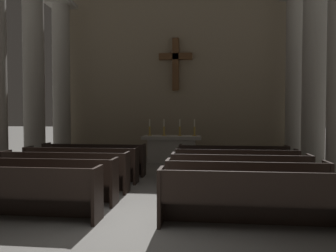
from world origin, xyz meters
name	(u,v)px	position (x,y,z in m)	size (l,w,h in m)	color
ground_plane	(129,223)	(0.00, 0.00, 0.00)	(80.00, 80.00, 0.00)	slate
pew_left_row_1	(13,192)	(-2.05, -0.04, 0.48)	(3.07, 0.50, 0.95)	black
pew_left_row_2	(43,180)	(-2.05, 1.02, 0.48)	(3.07, 0.50, 0.95)	black
pew_left_row_3	(64,171)	(-2.05, 2.08, 0.48)	(3.07, 0.50, 0.95)	black
pew_left_row_4	(81,165)	(-2.05, 3.13, 0.48)	(3.07, 0.50, 0.95)	black
pew_left_row_5	(94,159)	(-2.05, 4.19, 0.48)	(3.07, 0.50, 0.95)	black
pew_right_row_1	(253,199)	(2.05, -0.04, 0.48)	(3.07, 0.50, 0.95)	black
pew_right_row_2	(246,185)	(2.05, 1.02, 0.48)	(3.07, 0.50, 0.95)	black
pew_right_row_3	(240,175)	(2.05, 2.08, 0.48)	(3.07, 0.50, 0.95)	black
pew_right_row_4	(236,167)	(2.05, 3.13, 0.48)	(3.07, 0.50, 0.95)	black
pew_right_row_5	(233,162)	(2.05, 4.19, 0.48)	(3.07, 0.50, 0.95)	black
column_left_third	(34,76)	(-4.66, 5.58, 3.13)	(1.07, 1.07, 6.43)	#9E998E
column_right_third	(314,73)	(4.66, 5.58, 3.13)	(1.07, 1.07, 6.43)	#9E998E
column_left_fourth	(61,82)	(-4.66, 7.82, 3.13)	(1.07, 1.07, 6.43)	#9E998E
column_right_fourth	(295,80)	(4.66, 7.82, 3.13)	(1.07, 1.07, 6.43)	#9E998E
altar	(172,148)	(0.00, 7.11, 0.53)	(2.20, 0.90, 1.01)	#A8A399
candlestick_outer_left	(150,130)	(-0.85, 7.11, 1.21)	(0.16, 0.16, 0.63)	#B79338
candlestick_inner_left	(164,130)	(-0.30, 7.11, 1.21)	(0.16, 0.16, 0.63)	#B79338
candlestick_inner_right	(180,130)	(0.30, 7.11, 1.21)	(0.16, 0.16, 0.63)	#B79338
candlestick_outer_right	(194,131)	(0.85, 7.11, 1.21)	(0.16, 0.16, 0.63)	#B79338
apse_with_cross	(176,74)	(0.00, 8.93, 3.57)	(10.46, 0.51, 7.12)	gray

